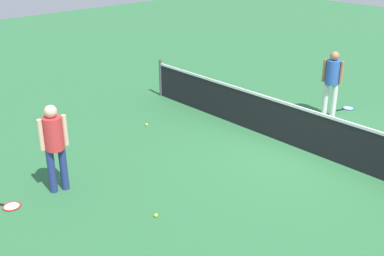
{
  "coord_description": "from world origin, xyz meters",
  "views": [
    {
      "loc": [
        5.38,
        -8.3,
        4.61
      ],
      "look_at": [
        -1.04,
        -2.41,
        0.9
      ],
      "focal_mm": 44.96,
      "sensor_mm": 36.0,
      "label": 1
    }
  ],
  "objects_px": {
    "tennis_ball_by_net": "(147,125)",
    "tennis_racket_far_player": "(348,108)",
    "player_far_side": "(332,78)",
    "tennis_ball_near_player": "(156,215)",
    "tennis_racket_near_player": "(10,206)",
    "player_near_side": "(54,141)"
  },
  "relations": [
    {
      "from": "tennis_racket_near_player",
      "to": "tennis_racket_far_player",
      "type": "xyz_separation_m",
      "value": [
        1.42,
        8.78,
        0.0
      ]
    },
    {
      "from": "tennis_racket_near_player",
      "to": "tennis_ball_by_net",
      "type": "relative_size",
      "value": 8.84
    },
    {
      "from": "tennis_racket_near_player",
      "to": "tennis_ball_near_player",
      "type": "bearing_deg",
      "value": 40.34
    },
    {
      "from": "player_far_side",
      "to": "tennis_ball_near_player",
      "type": "relative_size",
      "value": 25.76
    },
    {
      "from": "player_far_side",
      "to": "tennis_racket_far_player",
      "type": "height_order",
      "value": "player_far_side"
    },
    {
      "from": "tennis_ball_near_player",
      "to": "tennis_ball_by_net",
      "type": "bearing_deg",
      "value": 144.73
    },
    {
      "from": "player_near_side",
      "to": "tennis_racket_far_player",
      "type": "xyz_separation_m",
      "value": [
        1.35,
        7.85,
        -1.0
      ]
    },
    {
      "from": "player_near_side",
      "to": "player_far_side",
      "type": "bearing_deg",
      "value": 79.92
    },
    {
      "from": "player_near_side",
      "to": "player_far_side",
      "type": "distance_m",
      "value": 7.15
    },
    {
      "from": "tennis_ball_by_net",
      "to": "tennis_racket_far_player",
      "type": "bearing_deg",
      "value": 60.22
    },
    {
      "from": "player_near_side",
      "to": "tennis_ball_by_net",
      "type": "relative_size",
      "value": 25.76
    },
    {
      "from": "tennis_ball_by_net",
      "to": "player_far_side",
      "type": "bearing_deg",
      "value": 56.33
    },
    {
      "from": "tennis_ball_by_net",
      "to": "tennis_racket_near_player",
      "type": "bearing_deg",
      "value": -72.08
    },
    {
      "from": "tennis_racket_near_player",
      "to": "tennis_ball_near_player",
      "type": "height_order",
      "value": "tennis_ball_near_player"
    },
    {
      "from": "player_far_side",
      "to": "tennis_racket_far_player",
      "type": "bearing_deg",
      "value": 83.34
    },
    {
      "from": "tennis_racket_near_player",
      "to": "tennis_racket_far_player",
      "type": "bearing_deg",
      "value": 80.84
    },
    {
      "from": "player_far_side",
      "to": "tennis_racket_near_player",
      "type": "bearing_deg",
      "value": -99.41
    },
    {
      "from": "tennis_ball_near_player",
      "to": "tennis_ball_by_net",
      "type": "distance_m",
      "value": 4.04
    },
    {
      "from": "player_far_side",
      "to": "tennis_racket_near_player",
      "type": "height_order",
      "value": "player_far_side"
    },
    {
      "from": "tennis_ball_by_net",
      "to": "player_near_side",
      "type": "bearing_deg",
      "value": -66.08
    },
    {
      "from": "player_far_side",
      "to": "tennis_ball_near_player",
      "type": "xyz_separation_m",
      "value": [
        0.68,
        -6.27,
        -0.98
      ]
    },
    {
      "from": "tennis_racket_near_player",
      "to": "player_near_side",
      "type": "bearing_deg",
      "value": 85.69
    }
  ]
}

